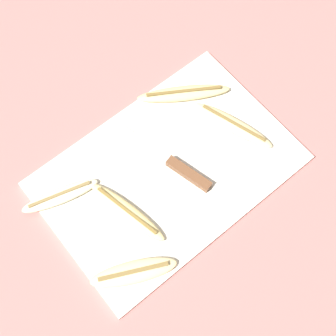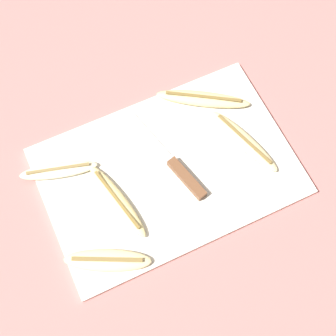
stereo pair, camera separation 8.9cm
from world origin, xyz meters
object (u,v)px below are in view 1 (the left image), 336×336
(banana_mellow_near, at_px, (233,125))
(banana_spotted_left, at_px, (184,93))
(banana_ripe_center, at_px, (134,272))
(banana_golden_short, at_px, (127,212))
(banana_pale_long, at_px, (60,196))
(knife, at_px, (179,167))

(banana_mellow_near, distance_m, banana_spotted_left, 0.13)
(banana_ripe_center, xyz_separation_m, banana_spotted_left, (0.32, 0.24, 0.00))
(banana_spotted_left, bearing_deg, banana_golden_short, -152.42)
(banana_mellow_near, xyz_separation_m, banana_pale_long, (-0.37, 0.10, -0.00))
(knife, relative_size, banana_pale_long, 1.49)
(banana_pale_long, distance_m, banana_spotted_left, 0.34)
(banana_mellow_near, relative_size, banana_ripe_center, 1.12)
(banana_ripe_center, bearing_deg, banana_mellow_near, 17.50)
(banana_mellow_near, relative_size, banana_golden_short, 1.01)
(banana_pale_long, bearing_deg, banana_mellow_near, -15.18)
(banana_mellow_near, xyz_separation_m, banana_golden_short, (-0.29, -0.01, 0.00))
(banana_pale_long, xyz_separation_m, banana_golden_short, (0.08, -0.11, 0.00))
(knife, xyz_separation_m, banana_golden_short, (-0.14, -0.01, 0.00))
(banana_pale_long, distance_m, banana_ripe_center, 0.21)
(banana_mellow_near, bearing_deg, banana_ripe_center, -162.50)
(banana_mellow_near, height_order, banana_golden_short, same)
(knife, xyz_separation_m, banana_mellow_near, (0.15, 0.00, 0.00))
(knife, height_order, banana_pale_long, banana_pale_long)
(banana_mellow_near, xyz_separation_m, banana_spotted_left, (-0.03, 0.13, 0.00))
(knife, relative_size, banana_ripe_center, 1.44)
(banana_mellow_near, bearing_deg, banana_golden_short, -178.07)
(banana_pale_long, height_order, banana_golden_short, banana_golden_short)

